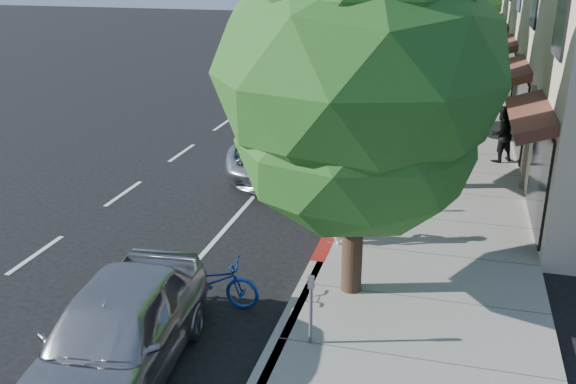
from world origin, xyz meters
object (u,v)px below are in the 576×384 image
(cyclist, at_px, (339,212))
(dark_sedan, at_px, (365,119))
(near_car_a, at_px, (115,334))
(dark_suv_far, at_px, (383,45))
(pedestrian, at_px, (501,134))
(silver_suv, at_px, (293,139))
(street_tree_1, at_px, (397,5))
(street_tree_2, at_px, (414,10))
(bicycle, at_px, (211,281))
(white_pickup, at_px, (399,65))
(street_tree_0, at_px, (359,77))

(cyclist, distance_m, dark_sedan, 8.89)
(dark_sedan, relative_size, near_car_a, 1.05)
(dark_suv_far, xyz_separation_m, pedestrian, (6.20, -20.69, 0.15))
(silver_suv, bearing_deg, near_car_a, -95.05)
(street_tree_1, relative_size, near_car_a, 1.75)
(street_tree_2, bearing_deg, bicycle, -100.98)
(street_tree_1, relative_size, white_pickup, 1.47)
(street_tree_2, relative_size, cyclist, 4.31)
(dark_suv_far, bearing_deg, cyclist, -91.43)
(bicycle, relative_size, pedestrian, 1.07)
(street_tree_2, bearing_deg, pedestrian, -40.95)
(cyclist, relative_size, pedestrian, 0.97)
(dark_suv_far, bearing_deg, street_tree_2, -86.69)
(cyclist, bearing_deg, street_tree_1, -34.72)
(street_tree_1, bearing_deg, bicycle, -109.82)
(dark_suv_far, distance_m, near_car_a, 33.50)
(street_tree_1, xyz_separation_m, cyclist, (-0.65, -3.86, -4.21))
(street_tree_0, bearing_deg, near_car_a, -131.53)
(street_tree_2, xyz_separation_m, dark_sedan, (-1.40, -1.00, -3.65))
(bicycle, xyz_separation_m, dark_sedan, (1.12, 12.00, 0.32))
(street_tree_0, height_order, near_car_a, street_tree_0)
(street_tree_1, height_order, cyclist, street_tree_1)
(dark_sedan, distance_m, near_car_a, 14.60)
(street_tree_2, bearing_deg, white_pickup, 97.25)
(dark_sedan, xyz_separation_m, white_pickup, (0.00, 12.00, -0.00))
(near_car_a, bearing_deg, street_tree_2, 73.17)
(dark_sedan, bearing_deg, white_pickup, 95.70)
(pedestrian, bearing_deg, silver_suv, -21.84)
(cyclist, relative_size, white_pickup, 0.31)
(dark_suv_far, bearing_deg, dark_sedan, -91.34)
(street_tree_0, xyz_separation_m, dark_sedan, (-1.40, 11.00, -3.48))
(dark_sedan, bearing_deg, bicycle, -89.65)
(silver_suv, relative_size, dark_sedan, 1.34)
(bicycle, bearing_deg, near_car_a, 165.37)
(street_tree_0, bearing_deg, silver_suv, 112.46)
(dark_suv_far, bearing_deg, street_tree_1, -89.10)
(street_tree_2, relative_size, dark_sedan, 1.49)
(white_pickup, xyz_separation_m, dark_suv_far, (-1.70, 7.00, 0.07))
(silver_suv, height_order, dark_suv_far, silver_suv)
(street_tree_2, relative_size, pedestrian, 4.18)
(street_tree_2, bearing_deg, near_car_a, -101.31)
(dark_sedan, distance_m, dark_suv_far, 19.08)
(street_tree_1, relative_size, bicycle, 4.35)
(street_tree_2, xyz_separation_m, near_car_a, (-3.10, -15.50, -3.67))
(street_tree_2, xyz_separation_m, dark_suv_far, (-3.10, 18.00, -3.58))
(street_tree_2, relative_size, bicycle, 3.90)
(pedestrian, bearing_deg, near_car_a, 26.06)
(white_pickup, bearing_deg, street_tree_1, -87.41)
(street_tree_0, xyz_separation_m, cyclist, (-0.65, 2.14, -3.44))
(street_tree_0, xyz_separation_m, near_car_a, (-3.10, -3.50, -3.49))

